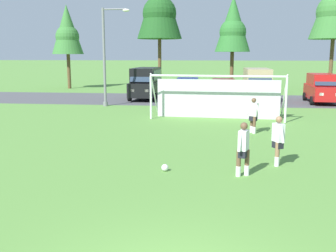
# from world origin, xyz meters

# --- Properties ---
(ground_plane) EXTENTS (400.00, 400.00, 0.00)m
(ground_plane) POSITION_xyz_m (0.00, 15.00, 0.00)
(ground_plane) COLOR #598C3D
(parking_lot_strip) EXTENTS (52.00, 8.40, 0.01)m
(parking_lot_strip) POSITION_xyz_m (0.00, 26.11, 0.00)
(parking_lot_strip) COLOR #4C4C51
(parking_lot_strip) RESTS_ON ground
(soccer_ball) EXTENTS (0.22, 0.22, 0.22)m
(soccer_ball) POSITION_xyz_m (-0.92, 6.32, 0.11)
(soccer_ball) COLOR white
(soccer_ball) RESTS_ON ground
(soccer_goal) EXTENTS (7.53, 2.41, 2.57)m
(soccer_goal) POSITION_xyz_m (0.76, 16.80, 1.29)
(soccer_goal) COLOR white
(soccer_goal) RESTS_ON ground
(player_striker_near) EXTENTS (0.39, 0.72, 1.64)m
(player_striker_near) POSITION_xyz_m (2.68, 7.42, 0.82)
(player_striker_near) COLOR #936B4C
(player_striker_near) RESTS_ON ground
(player_midfield_center) EXTENTS (0.41, 0.69, 1.64)m
(player_midfield_center) POSITION_xyz_m (1.47, 6.11, 0.82)
(player_midfield_center) COLOR brown
(player_midfield_center) RESTS_ON ground
(player_defender_far) EXTENTS (0.65, 0.48, 1.64)m
(player_defender_far) POSITION_xyz_m (2.39, 12.78, 0.82)
(player_defender_far) COLOR brown
(player_defender_far) RESTS_ON ground
(parked_car_slot_far_left) EXTENTS (2.30, 4.85, 2.52)m
(parked_car_slot_far_left) POSITION_xyz_m (-4.89, 25.92, 1.34)
(parked_car_slot_far_left) COLOR black
(parked_car_slot_far_left) RESTS_ON ground
(parked_car_slot_left) EXTENTS (2.14, 4.26, 1.72)m
(parked_car_slot_left) POSITION_xyz_m (-1.55, 26.41, 0.88)
(parked_car_slot_left) COLOR navy
(parked_car_slot_left) RESTS_ON ground
(parked_car_slot_center_left) EXTENTS (2.19, 4.28, 1.72)m
(parked_car_slot_center_left) POSITION_xyz_m (1.30, 25.22, 0.88)
(parked_car_slot_center_left) COLOR maroon
(parked_car_slot_center_left) RESTS_ON ground
(parked_car_slot_center) EXTENTS (2.22, 4.81, 2.52)m
(parked_car_slot_center) POSITION_xyz_m (3.85, 25.45, 1.34)
(parked_car_slot_center) COLOR tan
(parked_car_slot_center) RESTS_ON ground
(parked_car_slot_center_right) EXTENTS (2.28, 4.68, 2.16)m
(parked_car_slot_center_right) POSITION_xyz_m (8.59, 25.02, 1.11)
(parked_car_slot_center_right) COLOR red
(parked_car_slot_center_right) RESTS_ON ground
(tree_left_edge) EXTENTS (3.23, 3.23, 8.62)m
(tree_left_edge) POSITION_xyz_m (-14.67, 34.86, 5.92)
(tree_left_edge) COLOR brown
(tree_left_edge) RESTS_ON ground
(tree_mid_left) EXTENTS (4.64, 4.64, 12.38)m
(tree_mid_left) POSITION_xyz_m (-5.15, 35.97, 8.52)
(tree_mid_left) COLOR brown
(tree_mid_left) RESTS_ON ground
(tree_center_back) EXTENTS (3.44, 3.44, 9.17)m
(tree_center_back) POSITION_xyz_m (2.28, 34.29, 6.30)
(tree_center_back) COLOR brown
(tree_center_back) RESTS_ON ground
(tree_mid_right) EXTENTS (4.51, 4.51, 12.03)m
(tree_mid_right) POSITION_xyz_m (11.70, 34.27, 8.27)
(tree_mid_right) COLOR brown
(tree_mid_right) RESTS_ON ground
(street_lamp) EXTENTS (2.00, 0.32, 6.68)m
(street_lamp) POSITION_xyz_m (-6.82, 21.38, 3.48)
(street_lamp) COLOR slate
(street_lamp) RESTS_ON ground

